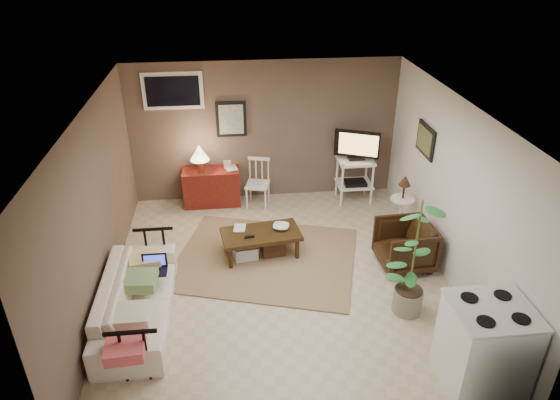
{
  "coord_description": "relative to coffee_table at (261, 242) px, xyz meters",
  "views": [
    {
      "loc": [
        -0.6,
        -5.44,
        4.17
      ],
      "look_at": [
        0.03,
        0.35,
        1.04
      ],
      "focal_mm": 32.0,
      "sensor_mm": 36.0,
      "label": 1
    }
  ],
  "objects": [
    {
      "name": "art_right",
      "position": [
        2.45,
        0.46,
        1.29
      ],
      "size": [
        0.03,
        0.6,
        0.45
      ],
      "primitive_type": "cube",
      "color": "black"
    },
    {
      "name": "book_table",
      "position": [
        -0.37,
        0.15,
        0.28
      ],
      "size": [
        0.17,
        0.04,
        0.23
      ],
      "primitive_type": "imported",
      "rotation": [
        0.0,
        0.0,
        -0.14
      ],
      "color": "#33220E",
      "rests_on": "coffee_table"
    },
    {
      "name": "laptop",
      "position": [
        -1.38,
        -0.81,
        0.27
      ],
      "size": [
        0.31,
        0.22,
        0.21
      ],
      "color": "black",
      "rests_on": "sofa"
    },
    {
      "name": "potted_plant",
      "position": [
        1.71,
        -1.39,
        0.61
      ],
      "size": [
        0.4,
        0.4,
        1.59
      ],
      "color": "gray",
      "rests_on": "floor"
    },
    {
      "name": "sofa",
      "position": [
        -1.57,
        -1.16,
        0.16
      ],
      "size": [
        0.59,
        2.01,
        0.79
      ],
      "primitive_type": "imported",
      "rotation": [
        0.0,
        0.0,
        1.57
      ],
      "color": "white",
      "rests_on": "floor"
    },
    {
      "name": "window",
      "position": [
        -1.22,
        1.89,
        1.72
      ],
      "size": [
        0.96,
        0.03,
        0.6
      ],
      "primitive_type": "cube",
      "color": "white"
    },
    {
      "name": "red_console",
      "position": [
        -0.73,
        1.68,
        0.15
      ],
      "size": [
        0.96,
        0.43,
        1.11
      ],
      "color": "maroon",
      "rests_on": "floor"
    },
    {
      "name": "bowl",
      "position": [
        0.31,
        0.07,
        0.28
      ],
      "size": [
        0.24,
        0.11,
        0.23
      ],
      "primitive_type": "imported",
      "rotation": [
        0.0,
        0.0,
        -0.22
      ],
      "color": "#33220E",
      "rests_on": "coffee_table"
    },
    {
      "name": "book_console",
      "position": [
        -0.45,
        1.68,
        0.53
      ],
      "size": [
        0.18,
        0.06,
        0.25
      ],
      "primitive_type": "imported",
      "rotation": [
        0.0,
        0.0,
        0.18
      ],
      "color": "#33220E",
      "rests_on": "red_console"
    },
    {
      "name": "coffee_table",
      "position": [
        0.0,
        0.0,
        0.0
      ],
      "size": [
        1.18,
        0.72,
        0.42
      ],
      "color": "#33220E",
      "rests_on": "floor"
    },
    {
      "name": "tv_stand",
      "position": [
        1.75,
        1.56,
        0.44
      ],
      "size": [
        0.72,
        0.49,
        1.28
      ],
      "color": "white",
      "rests_on": "floor"
    },
    {
      "name": "stove",
      "position": [
        2.07,
        -2.57,
        0.27
      ],
      "size": [
        0.77,
        0.72,
        1.01
      ],
      "color": "white",
      "rests_on": "floor"
    },
    {
      "name": "rug",
      "position": [
        0.07,
        -0.09,
        -0.22
      ],
      "size": [
        2.97,
        2.63,
        0.02
      ],
      "primitive_type": "cube",
      "rotation": [
        0.0,
        0.0,
        -0.29
      ],
      "color": "#967C57",
      "rests_on": "floor"
    },
    {
      "name": "sofa_pillows",
      "position": [
        -1.52,
        -1.39,
        0.25
      ],
      "size": [
        0.39,
        1.91,
        0.14
      ],
      "primitive_type": null,
      "color": "beige",
      "rests_on": "sofa"
    },
    {
      "name": "side_table",
      "position": [
        2.22,
        0.44,
        0.37
      ],
      "size": [
        0.36,
        0.36,
        0.98
      ],
      "color": "white",
      "rests_on": "floor"
    },
    {
      "name": "armchair",
      "position": [
        1.98,
        -0.44,
        0.13
      ],
      "size": [
        0.7,
        0.75,
        0.73
      ],
      "primitive_type": "imported",
      "rotation": [
        0.0,
        0.0,
        -1.51
      ],
      "color": "black",
      "rests_on": "floor"
    },
    {
      "name": "spindle_chair",
      "position": [
        0.07,
        1.55,
        0.15
      ],
      "size": [
        0.46,
        0.46,
        0.83
      ],
      "color": "white",
      "rests_on": "floor"
    },
    {
      "name": "art_back",
      "position": [
        -0.32,
        1.89,
        1.22
      ],
      "size": [
        0.5,
        0.03,
        0.6
      ],
      "primitive_type": "cube",
      "color": "black"
    },
    {
      "name": "sofa_end_rails",
      "position": [
        -1.46,
        -1.16,
        0.1
      ],
      "size": [
        0.54,
        2.01,
        0.68
      ],
      "primitive_type": null,
      "color": "black",
      "rests_on": "floor"
    },
    {
      "name": "floor",
      "position": [
        0.23,
        -0.59,
        -0.23
      ],
      "size": [
        5.0,
        5.0,
        0.0
      ],
      "primitive_type": "plane",
      "color": "#C1B293",
      "rests_on": "ground"
    }
  ]
}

